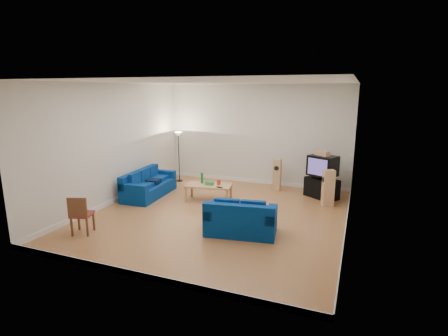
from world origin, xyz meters
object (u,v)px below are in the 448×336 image
(sofa_three_seat, at_px, (148,187))
(television, at_px, (323,166))
(coffee_table, at_px, (209,187))
(tv_stand, at_px, (322,188))
(sofa_loveseat, at_px, (241,221))

(sofa_three_seat, bearing_deg, television, 105.07)
(coffee_table, height_order, television, television)
(tv_stand, bearing_deg, sofa_three_seat, -125.62)
(sofa_three_seat, relative_size, coffee_table, 1.47)
(sofa_three_seat, xyz_separation_m, coffee_table, (1.83, 0.24, 0.13))
(sofa_three_seat, height_order, tv_stand, sofa_three_seat)
(coffee_table, relative_size, tv_stand, 1.46)
(sofa_three_seat, xyz_separation_m, tv_stand, (4.72, 1.67, 0.00))
(sofa_three_seat, height_order, coffee_table, sofa_three_seat)
(coffee_table, xyz_separation_m, television, (2.89, 1.40, 0.54))
(television, bearing_deg, coffee_table, -128.72)
(coffee_table, height_order, tv_stand, tv_stand)
(sofa_loveseat, bearing_deg, sofa_three_seat, 145.49)
(sofa_three_seat, distance_m, television, 5.04)
(sofa_loveseat, distance_m, coffee_table, 2.45)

